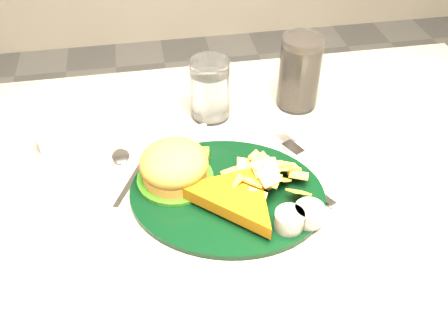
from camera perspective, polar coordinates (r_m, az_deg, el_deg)
The scene contains 8 objects.
table at distance 1.10m, azimuth 0.05°, elevation -16.76°, with size 1.20×0.80×0.75m, color #9C978C, non-canonical shape.
dinner_plate at distance 0.77m, azimuth 0.37°, elevation -1.37°, with size 0.31×0.26×0.07m, color black, non-canonical shape.
water_glass at distance 0.93m, azimuth -1.60°, elevation 8.97°, with size 0.07×0.07×0.12m, color white.
cola_glass at distance 0.97m, azimuth 8.62°, elevation 10.74°, with size 0.08×0.08×0.14m, color black.
fork_napkin at distance 0.83m, azimuth 8.97°, elevation -1.09°, with size 0.13×0.17×0.01m, color white, non-canonical shape.
spoon at distance 0.82m, azimuth -10.79°, elevation -1.77°, with size 0.04×0.15×0.01m, color white, non-canonical shape.
ramekin at distance 0.93m, azimuth -19.05°, elevation 2.92°, with size 0.05×0.05×0.03m, color white.
wrapped_straw at distance 0.91m, azimuth -7.03°, elevation 3.42°, with size 0.17×0.06×0.01m, color white, non-canonical shape.
Camera 1 is at (-0.10, -0.57, 1.31)m, focal length 40.00 mm.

